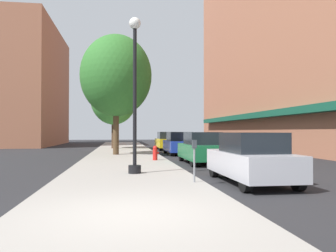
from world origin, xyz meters
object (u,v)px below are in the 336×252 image
fire_hydrant (155,153)px  car_green (202,148)px  parking_meter_near (194,155)px  tree_mid (116,76)px  car_blue (179,144)px  lamppost (135,92)px  car_silver (251,159)px  tree_near (114,98)px  car_yellow (167,141)px

fire_hydrant → car_green: bearing=-25.3°
parking_meter_near → tree_mid: 14.06m
parking_meter_near → car_green: car_green is taller
fire_hydrant → parking_meter_near: 8.17m
car_green → car_blue: (0.00, 6.98, 0.00)m
car_green → lamppost: bearing=-131.1°
tree_mid → car_silver: size_ratio=1.91×
fire_hydrant → car_silver: car_silver is taller
tree_near → car_green: bearing=-71.4°
car_silver → car_yellow: same height
tree_mid → car_blue: size_ratio=1.91×
fire_hydrant → car_yellow: car_yellow is taller
car_blue → car_yellow: bearing=88.3°
fire_hydrant → car_green: 2.60m
lamppost → car_blue: bearing=72.2°
tree_near → car_silver: tree_near is taller
tree_near → parking_meter_near: bearing=-82.3°
tree_near → car_yellow: (4.86, -1.03, -3.98)m
parking_meter_near → car_silver: bearing=8.2°
tree_near → car_blue: (4.86, -7.46, -3.98)m
tree_near → car_green: 15.75m
parking_meter_near → car_yellow: 20.55m
car_green → car_blue: bearing=88.0°
parking_meter_near → tree_mid: size_ratio=0.16×
car_green → car_silver: bearing=-92.0°
lamppost → tree_mid: tree_mid is taller
tree_mid → car_green: tree_mid is taller
fire_hydrant → car_yellow: (2.34, 12.30, 0.29)m
tree_mid → car_yellow: bearing=58.5°
tree_mid → fire_hydrant: bearing=-65.8°
car_silver → car_blue: same height
lamppost → tree_mid: size_ratio=0.72×
lamppost → tree_near: 19.10m
parking_meter_near → car_yellow: bearing=84.6°
fire_hydrant → car_blue: bearing=68.3°
lamppost → tree_near: (-1.17, 18.99, 1.59)m
fire_hydrant → tree_mid: tree_mid is taller
tree_near → car_silver: bearing=-77.1°
fire_hydrant → car_blue: (2.34, 5.87, 0.29)m
tree_near → car_yellow: size_ratio=1.67×
tree_near → car_yellow: 6.37m
car_blue → car_green: bearing=-91.7°
tree_near → car_blue: tree_near is taller
lamppost → tree_mid: bearing=94.6°
car_silver → car_yellow: (0.00, 20.17, 0.00)m
tree_near → car_blue: bearing=-56.9°
lamppost → tree_near: bearing=93.5°
lamppost → car_silver: bearing=-30.9°
lamppost → car_yellow: lamppost is taller
fire_hydrant → car_silver: size_ratio=0.18×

